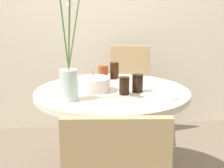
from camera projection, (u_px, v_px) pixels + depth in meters
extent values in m
cube|color=beige|center=(99.00, 4.00, 3.16)|extent=(8.00, 0.05, 2.60)
cylinder|color=beige|center=(112.00, 93.00, 2.07)|extent=(1.02, 1.02, 0.04)
cylinder|color=silver|center=(112.00, 142.00, 2.15)|extent=(0.14, 0.14, 0.66)
cube|color=tan|center=(127.00, 99.00, 2.93)|extent=(0.49, 0.49, 0.04)
cube|color=tan|center=(130.00, 69.00, 3.05)|extent=(0.38, 0.14, 0.46)
cylinder|color=tan|center=(106.00, 127.00, 2.85)|extent=(0.03, 0.03, 0.41)
cylinder|color=tan|center=(143.00, 129.00, 2.79)|extent=(0.03, 0.03, 0.41)
cylinder|color=tan|center=(112.00, 114.00, 3.18)|extent=(0.03, 0.03, 0.41)
cylinder|color=tan|center=(146.00, 116.00, 3.12)|extent=(0.03, 0.03, 0.41)
cylinder|color=white|center=(93.00, 84.00, 2.03)|extent=(0.22, 0.22, 0.09)
cylinder|color=#E54C4C|center=(93.00, 74.00, 2.01)|extent=(0.01, 0.01, 0.04)
cylinder|color=#B2C6C1|center=(69.00, 85.00, 1.81)|extent=(0.11, 0.11, 0.18)
cylinder|color=#4C7538|center=(69.00, 31.00, 1.69)|extent=(0.03, 0.10, 0.45)
cylinder|color=#4C7538|center=(63.00, 24.00, 1.70)|extent=(0.05, 0.06, 0.52)
cylinder|color=#4C7538|center=(75.00, 29.00, 1.75)|extent=(0.09, 0.04, 0.46)
cylinder|color=#4C7538|center=(69.00, 37.00, 1.72)|extent=(0.03, 0.06, 0.38)
cone|color=beige|center=(70.00, 2.00, 1.65)|extent=(0.04, 0.04, 0.04)
cylinder|color=silver|center=(164.00, 97.00, 1.88)|extent=(0.16, 0.16, 0.01)
cylinder|color=black|center=(66.00, 83.00, 1.98)|extent=(0.06, 0.06, 0.13)
cylinder|color=black|center=(124.00, 86.00, 1.94)|extent=(0.06, 0.06, 0.11)
cylinder|color=#33190C|center=(114.00, 70.00, 2.39)|extent=(0.07, 0.07, 0.12)
cylinder|color=black|center=(138.00, 83.00, 2.00)|extent=(0.07, 0.07, 0.12)
cylinder|color=maroon|center=(103.00, 73.00, 2.34)|extent=(0.07, 0.07, 0.11)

